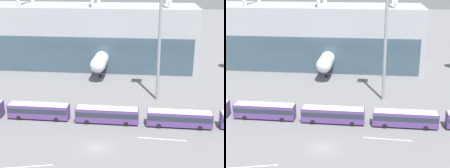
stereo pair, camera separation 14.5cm
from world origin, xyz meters
TOP-DOWN VIEW (x-y plane):
  - ground_plane at (0.00, 0.00)m, footprint 440.00×440.00m
  - airliner_at_gate_far at (-4.84, 52.85)m, footprint 34.88×35.31m
  - shuttle_bus_1 at (-14.23, 11.32)m, footprint 13.18×2.94m
  - shuttle_bus_2 at (0.59, 10.73)m, footprint 13.18×2.95m
  - shuttle_bus_3 at (15.41, 10.39)m, footprint 13.19×2.98m
  - floodlight_mast at (11.26, 25.21)m, footprint 2.85×2.85m
  - lane_stripe_0 at (11.86, 11.47)m, footprint 7.58×2.27m
  - lane_stripe_2 at (-11.65, -7.56)m, footprint 10.37×2.69m
  - lane_stripe_3 at (11.80, 4.55)m, footprint 9.27×0.72m

SIDE VIEW (x-z plane):
  - ground_plane at x=0.00m, z-range 0.00..0.00m
  - lane_stripe_0 at x=11.86m, z-range 0.00..0.01m
  - lane_stripe_2 at x=-11.65m, z-range 0.00..0.01m
  - lane_stripe_3 at x=11.80m, z-range 0.00..0.01m
  - shuttle_bus_1 at x=-14.23m, z-range 0.29..3.61m
  - shuttle_bus_2 at x=0.59m, z-range 0.29..3.61m
  - shuttle_bus_3 at x=15.41m, z-range 0.29..3.61m
  - airliner_at_gate_far at x=-4.84m, z-range -2.73..12.93m
  - floodlight_mast at x=11.26m, z-range 3.75..33.90m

